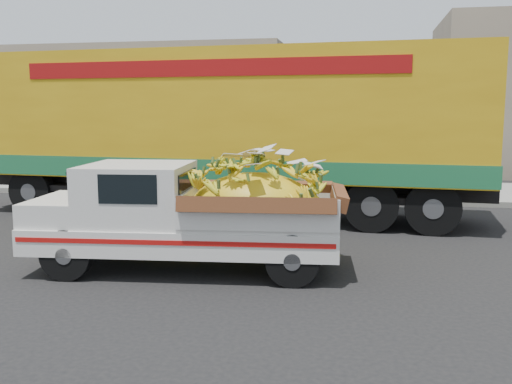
# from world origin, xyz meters

# --- Properties ---
(ground) EXTENTS (100.00, 100.00, 0.00)m
(ground) POSITION_xyz_m (0.00, 0.00, 0.00)
(ground) COLOR black
(ground) RESTS_ON ground
(curb) EXTENTS (60.00, 0.25, 0.15)m
(curb) POSITION_xyz_m (0.00, 7.44, 0.07)
(curb) COLOR gray
(curb) RESTS_ON ground
(sidewalk) EXTENTS (60.00, 4.00, 0.14)m
(sidewalk) POSITION_xyz_m (0.00, 9.54, 0.07)
(sidewalk) COLOR gray
(sidewalk) RESTS_ON ground
(building_left) EXTENTS (18.00, 6.00, 5.00)m
(building_left) POSITION_xyz_m (-8.00, 15.44, 2.50)
(building_left) COLOR gray
(building_left) RESTS_ON ground
(pickup_truck) EXTENTS (4.85, 2.16, 1.65)m
(pickup_truck) POSITION_xyz_m (1.81, 0.40, 0.89)
(pickup_truck) COLOR black
(pickup_truck) RESTS_ON ground
(semi_trailer) EXTENTS (12.04, 3.32, 3.80)m
(semi_trailer) POSITION_xyz_m (0.93, 4.99, 2.12)
(semi_trailer) COLOR black
(semi_trailer) RESTS_ON ground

